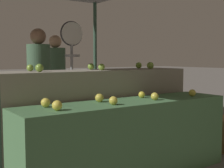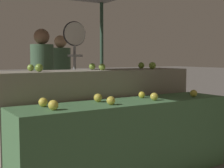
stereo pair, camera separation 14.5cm
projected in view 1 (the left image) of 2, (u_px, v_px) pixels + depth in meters
The scene contains 18 objects.
display_counter_front at pixel (128, 139), 3.14m from camera, with size 2.31×0.55×0.78m, color #4C7A4C.
display_counter_back at pixel (96, 116), 3.61m from camera, with size 2.31×0.55×1.07m, color gray.
apple_front_0 at pixel (57, 105), 2.54m from camera, with size 0.09×0.09×0.09m, color yellow.
apple_front_1 at pixel (113, 101), 2.85m from camera, with size 0.08×0.08×0.08m, color gold.
apple_front_2 at pixel (155, 96), 3.17m from camera, with size 0.08×0.08×0.08m, color gold.
apple_front_3 at pixel (192, 93), 3.48m from camera, with size 0.08×0.08×0.08m, color gold.
apple_front_4 at pixel (46, 103), 2.71m from camera, with size 0.08×0.08×0.08m, color yellow.
apple_front_5 at pixel (99, 98), 3.03m from camera, with size 0.08×0.08×0.08m, color gold.
apple_front_6 at pixel (142, 95), 3.35m from camera, with size 0.07×0.07×0.07m, color gold.
apple_back_0 at pixel (39, 68), 3.06m from camera, with size 0.08×0.08×0.08m, color #7AA338.
apple_back_1 at pixel (102, 67), 3.47m from camera, with size 0.07×0.07×0.07m, color #84AD3D.
apple_back_2 at pixel (150, 65), 3.89m from camera, with size 0.09×0.09×0.09m, color #84AD3D.
apple_back_3 at pixel (30, 68), 3.23m from camera, with size 0.07×0.07×0.07m, color #84AD3D.
apple_back_4 at pixel (91, 66), 3.64m from camera, with size 0.08×0.08×0.08m, color #7AA338.
apple_back_5 at pixel (139, 65), 4.08m from camera, with size 0.08×0.08×0.08m, color #7AA338.
produce_scale at pixel (72, 55), 4.10m from camera, with size 0.32×0.20×1.69m.
person_vendor_at_scale at pixel (39, 78), 4.18m from camera, with size 0.36×0.36×1.59m.
person_customer_left at pixel (56, 76), 5.14m from camera, with size 0.38×0.38×1.58m.
Camera 1 is at (-1.91, -2.42, 1.21)m, focal length 50.00 mm.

